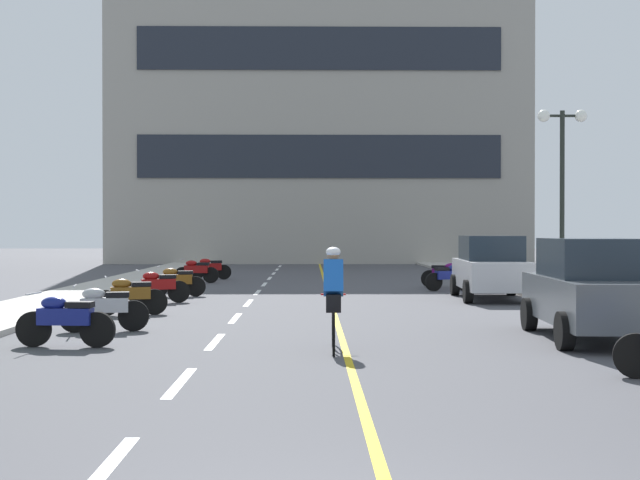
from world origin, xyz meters
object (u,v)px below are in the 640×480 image
Objects in this scene: motorcycle_5 at (158,286)px; motorcycle_6 at (177,281)px; motorcycle_9 at (196,270)px; motorcycle_2 at (65,319)px; parked_car_near at (593,289)px; motorcycle_4 at (130,295)px; motorcycle_7 at (449,276)px; motorcycle_10 at (210,268)px; cyclist_rider at (333,296)px; motorcycle_8 at (446,274)px; motorcycle_3 at (104,308)px; street_lamp_mid at (562,160)px; parked_car_mid at (491,267)px.

motorcycle_6 is (0.14, 2.31, 0.00)m from motorcycle_5.
motorcycle_2 is at bearing -89.45° from motorcycle_9.
parked_car_near is 2.52× the size of motorcycle_6.
motorcycle_4 is 1.01× the size of motorcycle_7.
motorcycle_10 is at bearing 143.13° from motorcycle_7.
parked_car_near is 4.89m from cyclist_rider.
motorcycle_5 is at bearing -88.87° from motorcycle_9.
motorcycle_8 is at bearing 84.76° from motorcycle_7.
parked_car_near is at bearing -8.08° from motorcycle_3.
motorcycle_3 is at bearing -89.87° from motorcycle_10.
motorcycle_2 is 1.01× the size of motorcycle_3.
street_lamp_mid is 3.29× the size of motorcycle_8.
street_lamp_mid reaches higher than motorcycle_10.
motorcycle_5 is 9.00m from motorcycle_9.
motorcycle_4 is 12.28m from motorcycle_9.
motorcycle_10 is at bearing 89.59° from motorcycle_5.
motorcycle_4 is (-0.05, 5.33, 0.00)m from motorcycle_2.
motorcycle_9 is (-8.85, 4.32, 0.00)m from motorcycle_7.
motorcycle_9 is at bearing 91.13° from motorcycle_5.
parked_car_mid is at bearing 46.72° from motorcycle_2.
cyclist_rider is (4.50, -0.48, 0.41)m from motorcycle_2.
parked_car_mid is at bearing 25.94° from motorcycle_4.
street_lamp_mid is 3.21× the size of motorcycle_3.
motorcycle_10 is (0.08, 11.12, 0.00)m from motorcycle_5.
motorcycle_9 is at bearing -96.91° from motorcycle_10.
motorcycle_7 is 0.93× the size of cyclist_rider.
motorcycle_9 is (-9.37, 16.75, -0.44)m from parked_car_near.
street_lamp_mid is at bearing -30.99° from motorcycle_9.
motorcycle_5 is (-9.19, 7.75, -0.44)m from parked_car_near.
motorcycle_7 is at bearing -36.87° from motorcycle_10.
motorcycle_2 is 17.61m from motorcycle_9.
parked_car_near is 13.97m from motorcycle_8.
motorcycle_2 is at bearing -120.75° from motorcycle_8.
motorcycle_4 is at bearing -91.00° from motorcycle_5.
motorcycle_5 is at bearing 139.88° from parked_car_near.
street_lamp_mid is 3.20× the size of motorcycle_10.
motorcycle_5 and motorcycle_10 have the same top height.
street_lamp_mid reaches higher than parked_car_mid.
parked_car_mid is 2.51× the size of motorcycle_2.
cyclist_rider is at bearing -6.11° from motorcycle_2.
motorcycle_5 is (-9.30, -1.27, -0.44)m from parked_car_mid.
motorcycle_9 is (-8.99, 2.79, 0.00)m from motorcycle_8.
parked_car_near and parked_car_mid have the same top height.
motorcycle_5 is at bearing 89.00° from motorcycle_4.
parked_car_near is 9.25m from motorcycle_2.
motorcycle_4 is 7.40m from cyclist_rider.
motorcycle_6 is 1.01× the size of motorcycle_10.
motorcycle_3 is 1.00× the size of motorcycle_10.
motorcycle_4 is (-9.25, 4.47, -0.44)m from parked_car_near.
motorcycle_5 is 2.31m from motorcycle_6.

